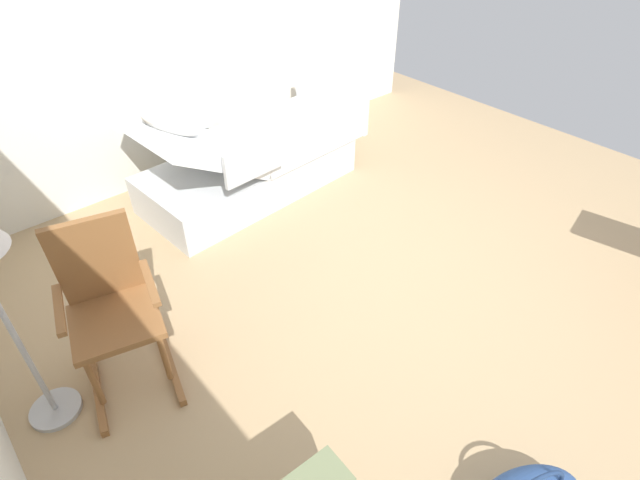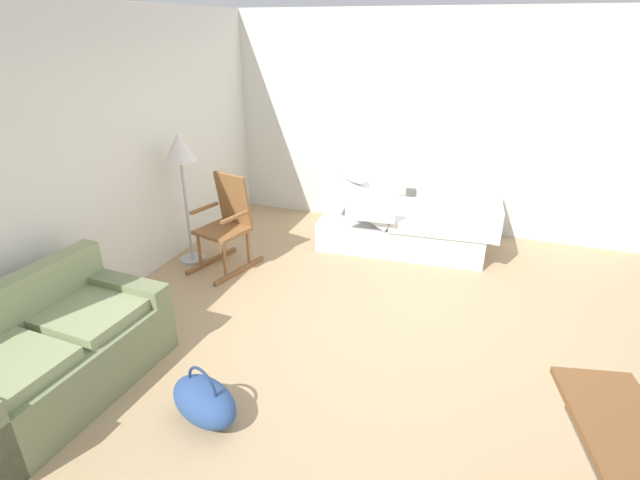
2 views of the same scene
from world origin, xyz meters
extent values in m
plane|color=tan|center=(0.00, 0.00, 0.00)|extent=(6.49, 6.49, 0.00)
cube|color=silver|center=(2.65, 0.00, 1.35)|extent=(0.10, 5.32, 2.70)
cube|color=silver|center=(1.85, 0.11, 0.17)|extent=(1.00, 1.99, 0.35)
cube|color=white|center=(1.88, -0.36, 0.42)|extent=(0.99, 1.21, 0.14)
cube|color=white|center=(1.82, 0.62, 0.66)|extent=(0.97, 0.94, 0.60)
ellipsoid|color=white|center=(1.81, 0.79, 0.89)|extent=(0.37, 0.51, 0.36)
cube|color=silver|center=(1.33, 0.38, 0.63)|extent=(0.07, 0.56, 0.28)
cube|color=silver|center=(2.34, 0.45, 0.63)|extent=(0.07, 0.56, 0.28)
cube|color=silver|center=(1.92, -0.96, 0.53)|extent=(0.95, 0.11, 0.36)
cylinder|color=black|center=(1.44, 0.89, 0.05)|extent=(0.10, 0.10, 0.10)
cylinder|color=black|center=(2.16, 0.93, 0.05)|extent=(0.10, 0.10, 0.10)
cylinder|color=black|center=(1.54, -0.71, 0.05)|extent=(0.10, 0.10, 0.10)
cylinder|color=black|center=(2.26, -0.66, 0.05)|extent=(0.10, 0.10, 0.10)
cube|color=brown|center=(0.67, 2.06, 0.03)|extent=(0.75, 0.23, 0.05)
cube|color=brown|center=(0.56, 1.64, 0.03)|extent=(0.75, 0.23, 0.05)
cylinder|color=brown|center=(0.39, 1.71, 0.25)|extent=(0.04, 0.04, 0.40)
cylinder|color=brown|center=(0.49, 2.08, 0.25)|extent=(0.04, 0.04, 0.40)
cylinder|color=brown|center=(0.74, 1.62, 0.25)|extent=(0.04, 0.04, 0.40)
cylinder|color=brown|center=(0.84, 1.99, 0.25)|extent=(0.04, 0.04, 0.40)
cube|color=brown|center=(0.62, 1.85, 0.45)|extent=(0.57, 0.58, 0.04)
cube|color=brown|center=(0.81, 1.80, 0.75)|extent=(0.23, 0.45, 0.60)
cube|color=brown|center=(0.54, 1.63, 0.67)|extent=(0.38, 0.14, 0.03)
cube|color=brown|center=(0.65, 2.08, 0.67)|extent=(0.38, 0.14, 0.03)
cylinder|color=#B2B5BA|center=(0.65, 2.30, 0.01)|extent=(0.28, 0.28, 0.03)
cylinder|color=#B2B5BA|center=(0.65, 2.30, 0.60)|extent=(0.03, 0.03, 1.15)
camera|label=1|loc=(-1.59, 2.26, 2.55)|focal=28.21mm
camera|label=2|loc=(-3.52, -0.76, 2.49)|focal=26.79mm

